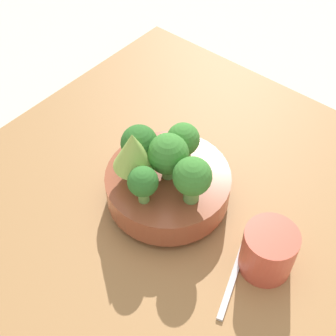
# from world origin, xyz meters

# --- Properties ---
(ground_plane) EXTENTS (6.00, 6.00, 0.00)m
(ground_plane) POSITION_xyz_m (0.00, 0.00, 0.00)
(ground_plane) COLOR beige
(table) EXTENTS (0.89, 0.76, 0.03)m
(table) POSITION_xyz_m (0.00, 0.00, 0.02)
(table) COLOR #9E7042
(table) RESTS_ON ground_plane
(bowl) EXTENTS (0.22, 0.22, 0.07)m
(bowl) POSITION_xyz_m (0.02, -0.01, 0.07)
(bowl) COLOR brown
(bowl) RESTS_ON table
(broccoli_floret_back) EXTENTS (0.06, 0.06, 0.09)m
(broccoli_floret_back) POSITION_xyz_m (0.01, 0.04, 0.15)
(broccoli_floret_back) COLOR #609347
(broccoli_floret_back) RESTS_ON bowl
(broccoli_floret_left) EXTENTS (0.05, 0.05, 0.07)m
(broccoli_floret_left) POSITION_xyz_m (-0.04, -0.02, 0.15)
(broccoli_floret_left) COLOR #6BA34C
(broccoli_floret_left) RESTS_ON bowl
(romanesco_piece_far) EXTENTS (0.07, 0.07, 0.11)m
(romanesco_piece_far) POSITION_xyz_m (-0.02, 0.03, 0.17)
(romanesco_piece_far) COLOR #7AB256
(romanesco_piece_far) RESTS_ON bowl
(broccoli_floret_front) EXTENTS (0.06, 0.06, 0.09)m
(broccoli_floret_front) POSITION_xyz_m (0.01, -0.07, 0.16)
(broccoli_floret_front) COLOR #609347
(broccoli_floret_front) RESTS_ON bowl
(broccoli_floret_right) EXTENTS (0.06, 0.06, 0.08)m
(broccoli_floret_right) POSITION_xyz_m (0.07, -0.01, 0.14)
(broccoli_floret_right) COLOR #609347
(broccoli_floret_right) RESTS_ON bowl
(broccoli_floret_center) EXTENTS (0.07, 0.07, 0.09)m
(broccoli_floret_center) POSITION_xyz_m (0.02, -0.01, 0.15)
(broccoli_floret_center) COLOR #609347
(broccoli_floret_center) RESTS_ON bowl
(cup) EXTENTS (0.09, 0.09, 0.09)m
(cup) POSITION_xyz_m (0.02, -0.22, 0.08)
(cup) COLOR #C64C38
(cup) RESTS_ON table
(fork) EXTENTS (0.17, 0.06, 0.01)m
(fork) POSITION_xyz_m (-0.02, -0.19, 0.04)
(fork) COLOR silver
(fork) RESTS_ON table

